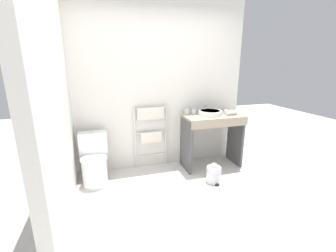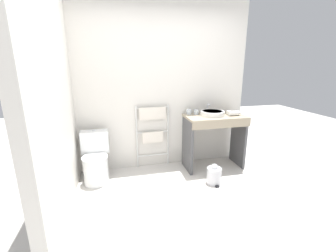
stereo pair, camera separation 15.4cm
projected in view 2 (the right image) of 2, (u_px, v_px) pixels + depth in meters
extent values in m
plane|color=silver|center=(191.00, 221.00, 2.46)|extent=(12.00, 12.00, 0.00)
cube|color=silver|center=(160.00, 86.00, 3.59)|extent=(2.86, 0.12, 2.65)
cube|color=silver|center=(55.00, 96.00, 2.51)|extent=(0.12, 2.25, 2.65)
cylinder|color=white|center=(96.00, 170.00, 3.22)|extent=(0.34, 0.34, 0.38)
cylinder|color=white|center=(95.00, 157.00, 3.16)|extent=(0.36, 0.36, 0.02)
cube|color=white|center=(95.00, 141.00, 3.34)|extent=(0.40, 0.17, 0.33)
cylinder|color=silver|center=(94.00, 130.00, 3.30)|extent=(0.05, 0.05, 0.01)
cylinder|color=silver|center=(137.00, 137.00, 3.62)|extent=(0.02, 0.02, 1.04)
cylinder|color=silver|center=(168.00, 135.00, 3.74)|extent=(0.02, 0.02, 1.04)
cylinder|color=silver|center=(153.00, 155.00, 3.77)|extent=(0.52, 0.02, 0.02)
cylinder|color=silver|center=(153.00, 132.00, 3.66)|extent=(0.52, 0.02, 0.02)
cylinder|color=silver|center=(152.00, 108.00, 3.56)|extent=(0.52, 0.02, 0.02)
cube|color=silver|center=(153.00, 113.00, 3.55)|extent=(0.43, 0.04, 0.19)
cube|color=silver|center=(153.00, 137.00, 3.66)|extent=(0.34, 0.04, 0.18)
cube|color=gray|center=(215.00, 117.00, 3.56)|extent=(0.94, 0.53, 0.03)
cube|color=gray|center=(222.00, 125.00, 3.34)|extent=(0.94, 0.02, 0.10)
cube|color=#4C4C4F|center=(187.00, 145.00, 3.57)|extent=(0.04, 0.45, 0.84)
cube|color=#4C4C4F|center=(238.00, 140.00, 3.78)|extent=(0.04, 0.45, 0.84)
cylinder|color=white|center=(212.00, 113.00, 3.57)|extent=(0.38, 0.38, 0.07)
cylinder|color=silver|center=(213.00, 111.00, 3.56)|extent=(0.31, 0.31, 0.01)
cylinder|color=silver|center=(207.00, 108.00, 3.75)|extent=(0.02, 0.02, 0.16)
cylinder|color=silver|center=(209.00, 105.00, 3.69)|extent=(0.02, 0.09, 0.02)
cylinder|color=silver|center=(189.00, 112.00, 3.64)|extent=(0.08, 0.08, 0.08)
cylinder|color=silver|center=(196.00, 112.00, 3.64)|extent=(0.08, 0.08, 0.08)
cylinder|color=white|center=(234.00, 113.00, 3.54)|extent=(0.16, 0.08, 0.08)
cone|color=silver|center=(240.00, 113.00, 3.56)|extent=(0.06, 0.07, 0.07)
cube|color=white|center=(229.00, 112.00, 3.60)|extent=(0.05, 0.08, 0.05)
cylinder|color=silver|center=(214.00, 176.00, 3.22)|extent=(0.21, 0.21, 0.24)
sphere|color=silver|center=(215.00, 167.00, 3.19)|extent=(0.09, 0.09, 0.09)
cube|color=black|center=(217.00, 186.00, 3.14)|extent=(0.05, 0.04, 0.02)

